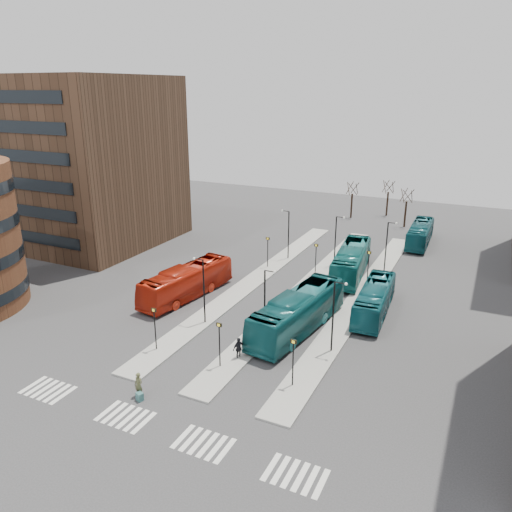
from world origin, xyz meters
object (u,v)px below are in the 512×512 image
at_px(teal_bus_c, 374,299).
at_px(suitcase, 140,397).
at_px(teal_bus_b, 351,261).
at_px(commuter_c, 271,341).
at_px(traveller, 139,385).
at_px(commuter_b, 239,349).
at_px(teal_bus_a, 298,312).
at_px(red_bus, 187,282).
at_px(commuter_a, 169,304).
at_px(teal_bus_d, 420,234).

bearing_deg(teal_bus_c, suitcase, -121.74).
bearing_deg(teal_bus_b, commuter_c, -100.40).
distance_m(traveller, commuter_b, 8.46).
bearing_deg(traveller, commuter_c, 63.52).
bearing_deg(traveller, teal_bus_a, 68.24).
bearing_deg(commuter_b, suitcase, 178.64).
bearing_deg(suitcase, red_bus, 131.49).
height_order(teal_bus_b, commuter_b, teal_bus_b).
xyz_separation_m(red_bus, commuter_c, (12.23, -6.14, -0.88)).
height_order(teal_bus_b, commuter_a, teal_bus_b).
distance_m(suitcase, commuter_c, 11.73).
bearing_deg(commuter_a, teal_bus_c, -142.64).
xyz_separation_m(teal_bus_b, traveller, (-6.83, -29.57, -0.81)).
bearing_deg(commuter_c, suitcase, -12.29).
relative_size(teal_bus_c, commuter_c, 6.83).
bearing_deg(suitcase, teal_bus_b, 96.46).
bearing_deg(commuter_c, teal_bus_a, -176.35).
bearing_deg(teal_bus_d, commuter_b, -103.72).
relative_size(teal_bus_a, traveller, 7.08).
xyz_separation_m(teal_bus_d, commuter_c, (-6.50, -35.37, -0.73)).
xyz_separation_m(suitcase, teal_bus_b, (6.50, 29.94, 1.43)).
xyz_separation_m(teal_bus_a, commuter_a, (-12.51, -1.69, -1.03)).
height_order(suitcase, commuter_b, commuter_b).
xyz_separation_m(teal_bus_b, teal_bus_c, (4.79, -9.03, -0.26)).
bearing_deg(red_bus, commuter_c, -18.50).
distance_m(teal_bus_b, commuter_a, 21.56).
bearing_deg(teal_bus_c, commuter_b, -123.97).
bearing_deg(suitcase, commuter_c, 82.08).
distance_m(commuter_a, commuter_c, 11.98).
distance_m(traveller, commuter_c, 11.54).
height_order(teal_bus_c, traveller, teal_bus_c).
bearing_deg(teal_bus_a, teal_bus_d, 87.13).
bearing_deg(teal_bus_a, teal_bus_b, 95.68).
distance_m(red_bus, commuter_a, 3.97).
height_order(teal_bus_b, teal_bus_d, teal_bus_b).
distance_m(teal_bus_a, commuter_b, 7.08).
xyz_separation_m(teal_bus_c, teal_bus_d, (0.46, 24.93, 0.03)).
relative_size(teal_bus_b, teal_bus_c, 1.17).
xyz_separation_m(teal_bus_b, commuter_c, (-1.25, -19.47, -0.95)).
xyz_separation_m(teal_bus_a, teal_bus_c, (5.28, 6.44, -0.34)).
bearing_deg(commuter_c, teal_bus_d, -176.07).
distance_m(red_bus, commuter_c, 13.72).
relative_size(teal_bus_b, commuter_b, 6.62).
bearing_deg(teal_bus_c, teal_bus_b, 114.52).
xyz_separation_m(commuter_b, commuter_c, (1.67, 2.60, -0.16)).
distance_m(suitcase, commuter_b, 8.67).
xyz_separation_m(teal_bus_a, teal_bus_b, (0.49, 15.47, -0.08)).
bearing_deg(teal_bus_a, suitcase, -105.03).
bearing_deg(teal_bus_b, commuter_b, -104.27).
bearing_deg(commuter_c, commuter_b, -18.41).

